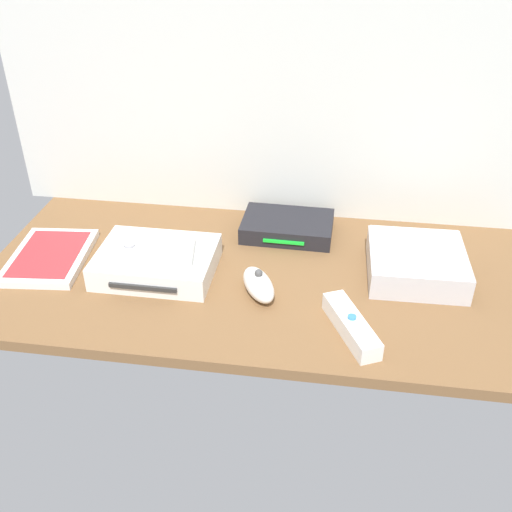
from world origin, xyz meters
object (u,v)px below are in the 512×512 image
game_console (157,262)px  remote_wand (351,325)px  mini_computer (416,263)px  remote_nunchuk (259,284)px  remote_classic_pad (153,251)px  game_case (50,257)px  network_router (287,226)px

game_console → remote_wand: bearing=-19.0°
mini_computer → game_console: bearing=-172.9°
remote_nunchuk → remote_classic_pad: (-19.39, 2.83, 3.37)cm
game_console → remote_wand: game_console is taller
game_console → remote_nunchuk: (19.34, -4.17, -0.16)cm
game_console → remote_classic_pad: size_ratio=1.36×
remote_wand → remote_classic_pad: remote_classic_pad is taller
game_console → game_case: (-21.23, 0.84, -1.44)cm
game_case → remote_classic_pad: remote_classic_pad is taller
remote_classic_pad → mini_computer: bearing=-0.6°
game_console → mini_computer: mini_computer is taller
game_console → remote_wand: 37.39cm
remote_nunchuk → network_router: bearing=54.4°
game_console → remote_classic_pad: 3.48cm
remote_nunchuk → remote_wand: bearing=-55.2°
network_router → mini_computer: bearing=-23.7°
game_case → network_router: network_router is taller
mini_computer → remote_classic_pad: bearing=-171.3°
mini_computer → remote_wand: 21.42cm
remote_wand → remote_nunchuk: bearing=127.2°
remote_wand → game_case: bearing=141.2°
remote_nunchuk → remote_classic_pad: bearing=143.6°
remote_wand → remote_nunchuk: (-15.94, 8.18, 0.53)cm
network_router → game_console: bearing=-140.9°
remote_nunchuk → remote_classic_pad: remote_classic_pad is taller
mini_computer → game_case: mini_computer is taller
game_console → mini_computer: 47.00cm
game_case → remote_nunchuk: 40.90cm
remote_wand → remote_classic_pad: 37.21cm
game_console → remote_nunchuk: bearing=-11.9°
game_case → remote_classic_pad: bearing=-11.4°
network_router → remote_nunchuk: size_ratio=1.68×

